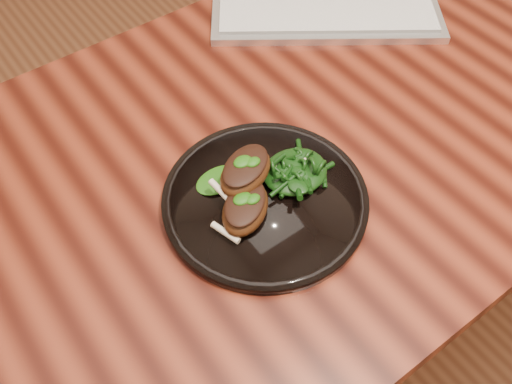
{
  "coord_description": "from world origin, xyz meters",
  "views": [
    {
      "loc": [
        -0.5,
        -0.49,
        1.43
      ],
      "look_at": [
        -0.2,
        -0.09,
        0.78
      ],
      "focal_mm": 40.0,
      "sensor_mm": 36.0,
      "label": 1
    }
  ],
  "objects_px": {
    "keyboard": "(327,19)",
    "greens_heap": "(295,168)",
    "desk": "(316,149)",
    "lamb_chop_front": "(245,207)",
    "plate": "(265,200)"
  },
  "relations": [
    {
      "from": "lamb_chop_front",
      "to": "desk",
      "type": "bearing_deg",
      "value": 24.17
    },
    {
      "from": "plate",
      "to": "lamb_chop_front",
      "type": "relative_size",
      "value": 2.67
    },
    {
      "from": "desk",
      "to": "keyboard",
      "type": "relative_size",
      "value": 3.59
    },
    {
      "from": "greens_heap",
      "to": "lamb_chop_front",
      "type": "bearing_deg",
      "value": -170.98
    },
    {
      "from": "greens_heap",
      "to": "desk",
      "type": "bearing_deg",
      "value": 34.51
    },
    {
      "from": "desk",
      "to": "plate",
      "type": "xyz_separation_m",
      "value": [
        -0.19,
        -0.09,
        0.09
      ]
    },
    {
      "from": "desk",
      "to": "greens_heap",
      "type": "distance_m",
      "value": 0.19
    },
    {
      "from": "lamb_chop_front",
      "to": "greens_heap",
      "type": "xyz_separation_m",
      "value": [
        0.1,
        0.02,
        -0.0
      ]
    },
    {
      "from": "plate",
      "to": "lamb_chop_front",
      "type": "distance_m",
      "value": 0.05
    },
    {
      "from": "lamb_chop_front",
      "to": "keyboard",
      "type": "height_order",
      "value": "lamb_chop_front"
    },
    {
      "from": "lamb_chop_front",
      "to": "keyboard",
      "type": "xyz_separation_m",
      "value": [
        0.41,
        0.29,
        -0.03
      ]
    },
    {
      "from": "keyboard",
      "to": "greens_heap",
      "type": "bearing_deg",
      "value": -137.7
    },
    {
      "from": "plate",
      "to": "keyboard",
      "type": "relative_size",
      "value": 0.68
    },
    {
      "from": "desk",
      "to": "keyboard",
      "type": "bearing_deg",
      "value": 46.94
    },
    {
      "from": "desk",
      "to": "greens_heap",
      "type": "relative_size",
      "value": 15.77
    }
  ]
}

